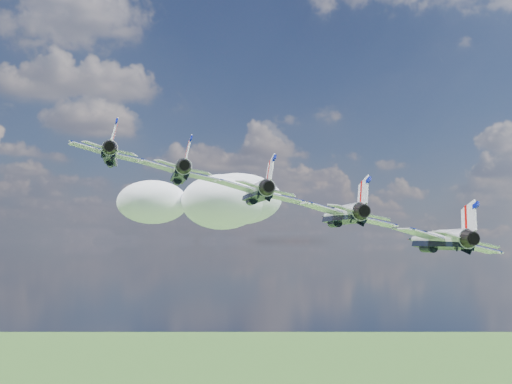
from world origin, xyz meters
name	(u,v)px	position (x,y,z in m)	size (l,w,h in m)	color
cloud_far	(194,199)	(64.81, 237.66, 161.95)	(62.83, 49.37, 24.68)	white
jet_0	(112,155)	(-18.75, 27.45, 153.37)	(11.04, 16.35, 4.88)	silver
jet_1	(180,172)	(-11.25, 19.30, 150.39)	(11.04, 16.35, 4.88)	silver
jet_2	(256,192)	(-3.74, 11.15, 147.40)	(11.04, 16.35, 4.88)	white
jet_3	(341,214)	(3.77, 3.00, 144.41)	(11.04, 16.35, 4.88)	silver
jet_4	(437,239)	(11.27, -5.15, 141.43)	(11.04, 16.35, 4.88)	white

